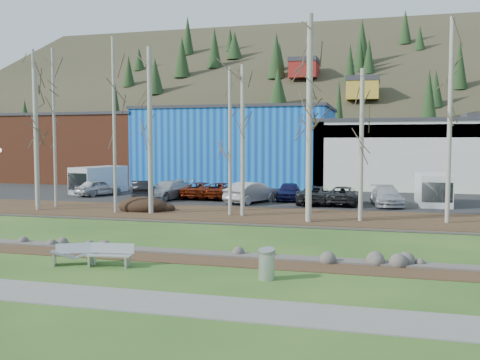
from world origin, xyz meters
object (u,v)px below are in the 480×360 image
(litter_bin, at_px, (267,265))
(van_white, at_px, (433,190))
(car_1, at_px, (142,190))
(bench_damaged, at_px, (76,254))
(car_7, at_px, (387,196))
(van_grey, at_px, (97,180))
(car_5, at_px, (252,192))
(car_0, at_px, (98,188))
(car_4, at_px, (289,191))
(seagull, at_px, (91,253))
(bench_intact, at_px, (110,255))
(car_8, at_px, (343,195))
(car_6, at_px, (316,195))
(car_9, at_px, (222,191))
(car_3, at_px, (168,190))
(car_2, at_px, (202,190))

(litter_bin, height_order, van_white, van_white)
(car_1, bearing_deg, bench_damaged, 81.13)
(car_7, bearing_deg, van_grey, 163.72)
(litter_bin, xyz_separation_m, van_white, (7.15, 22.68, 0.76))
(car_5, distance_m, van_grey, 15.55)
(car_0, xyz_separation_m, van_grey, (-1.38, 2.23, 0.48))
(car_7, xyz_separation_m, van_white, (3.19, 1.28, 0.41))
(bench_damaged, bearing_deg, car_4, 53.18)
(seagull, bearing_deg, car_1, 89.90)
(bench_intact, xyz_separation_m, litter_bin, (5.96, -0.34, 0.05))
(car_5, height_order, car_8, car_5)
(van_white, bearing_deg, car_5, -172.66)
(car_6, bearing_deg, bench_damaged, 75.31)
(van_grey, bearing_deg, car_5, -3.54)
(litter_bin, bearing_deg, car_9, 110.51)
(car_1, height_order, car_8, car_1)
(car_3, height_order, car_6, car_3)
(van_white, bearing_deg, litter_bin, -109.21)
(car_0, bearing_deg, car_4, -155.49)
(car_8, distance_m, car_9, 9.67)
(car_1, relative_size, car_6, 0.96)
(car_3, relative_size, car_4, 1.24)
(litter_bin, distance_m, car_4, 23.33)
(car_0, bearing_deg, car_5, -165.37)
(car_4, relative_size, van_white, 0.80)
(car_5, height_order, car_7, car_5)
(car_5, distance_m, car_7, 9.57)
(seagull, height_order, car_3, car_3)
(seagull, bearing_deg, car_5, 64.59)
(litter_bin, height_order, car_1, car_1)
(car_1, xyz_separation_m, car_7, (18.27, 0.79, -0.07))
(bench_intact, relative_size, car_9, 0.37)
(seagull, bearing_deg, bench_intact, -57.78)
(litter_bin, bearing_deg, car_2, 113.96)
(car_6, relative_size, van_grey, 0.84)
(bench_damaged, height_order, litter_bin, litter_bin)
(bench_intact, height_order, car_2, car_2)
(car_4, bearing_deg, car_1, -172.31)
(car_1, xyz_separation_m, car_9, (5.76, 2.26, -0.11))
(car_4, distance_m, van_white, 10.42)
(litter_bin, bearing_deg, car_7, 79.51)
(seagull, distance_m, van_white, 25.75)
(litter_bin, bearing_deg, car_6, 92.61)
(car_2, bearing_deg, bench_damaged, 101.61)
(car_1, height_order, car_2, car_1)
(car_5, distance_m, car_8, 6.59)
(car_4, distance_m, car_6, 2.92)
(car_7, xyz_separation_m, van_grey, (-24.54, 3.34, 0.47))
(car_2, height_order, car_9, same)
(car_2, bearing_deg, car_8, 176.41)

